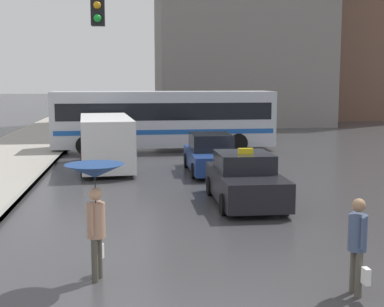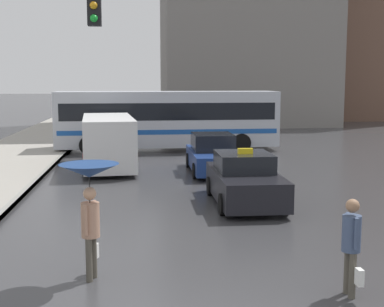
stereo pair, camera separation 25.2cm
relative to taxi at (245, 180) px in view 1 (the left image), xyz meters
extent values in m
cube|color=black|center=(0.00, -0.04, -0.13)|extent=(1.80, 4.18, 0.81)
cube|color=black|center=(0.00, 0.17, 0.55)|extent=(1.58, 1.88, 0.54)
cylinder|color=black|center=(0.86, -1.34, -0.39)|extent=(0.20, 0.60, 0.60)
cylinder|color=black|center=(-0.85, -1.34, -0.39)|extent=(0.20, 0.60, 0.60)
cylinder|color=black|center=(0.86, 1.25, -0.39)|extent=(0.20, 0.60, 0.60)
cylinder|color=black|center=(-0.85, 1.25, -0.39)|extent=(0.20, 0.60, 0.60)
cube|color=yellow|center=(0.00, -0.04, 0.89)|extent=(0.44, 0.16, 0.16)
cube|color=navy|center=(-0.18, 5.53, -0.17)|extent=(1.80, 4.39, 0.71)
cube|color=black|center=(-0.18, 5.75, 0.51)|extent=(1.58, 1.97, 0.66)
cylinder|color=black|center=(0.67, 4.17, -0.39)|extent=(0.20, 0.60, 0.60)
cylinder|color=black|center=(-1.04, 4.17, -0.39)|extent=(0.20, 0.60, 0.60)
cylinder|color=black|center=(0.67, 6.89, -0.39)|extent=(0.20, 0.60, 0.60)
cylinder|color=black|center=(-1.04, 6.89, -0.39)|extent=(0.20, 0.60, 0.60)
cube|color=silver|center=(-4.42, 6.98, 0.47)|extent=(2.49, 5.84, 2.00)
cube|color=black|center=(-4.42, 6.98, 0.82)|extent=(2.47, 5.39, 0.52)
cube|color=red|center=(-4.42, 6.98, 0.21)|extent=(2.50, 5.61, 0.14)
cylinder|color=black|center=(-3.33, 5.36, -0.38)|extent=(0.25, 0.65, 0.63)
cylinder|color=black|center=(-5.22, 5.20, -0.38)|extent=(0.25, 0.65, 0.63)
cylinder|color=black|center=(-3.63, 8.76, -0.38)|extent=(0.25, 0.65, 0.63)
cylinder|color=black|center=(-5.52, 8.59, -0.38)|extent=(0.25, 0.65, 0.63)
cube|color=#B2B7C1|center=(-1.65, 12.57, 0.99)|extent=(11.52, 2.80, 2.84)
cube|color=black|center=(-1.65, 12.57, 1.42)|extent=(10.95, 2.81, 0.87)
cube|color=#194C9E|center=(-1.65, 12.57, 0.39)|extent=(11.18, 2.82, 0.24)
cylinder|color=black|center=(-5.63, 11.26, -0.21)|extent=(0.97, 0.31, 0.96)
cylinder|color=black|center=(-5.69, 13.66, -0.21)|extent=(0.97, 0.31, 0.96)
cylinder|color=black|center=(2.10, 11.47, -0.21)|extent=(0.97, 0.31, 0.96)
cylinder|color=black|center=(2.04, 13.86, -0.21)|extent=(0.97, 0.31, 0.96)
cylinder|color=#4C473D|center=(-4.04, -5.95, -0.29)|extent=(0.15, 0.15, 0.81)
cylinder|color=#4C473D|center=(-3.97, -5.74, -0.29)|extent=(0.15, 0.15, 0.81)
cylinder|color=tan|center=(-4.01, -5.84, 0.44)|extent=(0.42, 0.42, 0.64)
sphere|color=tan|center=(-4.01, -5.84, 0.93)|extent=(0.24, 0.24, 0.24)
cylinder|color=tan|center=(-4.07, -6.04, 0.49)|extent=(0.09, 0.09, 0.55)
cylinder|color=tan|center=(-3.95, -5.64, 0.49)|extent=(0.09, 0.09, 0.55)
cone|color=navy|center=(-4.01, -5.84, 1.35)|extent=(1.08, 1.08, 0.24)
cylinder|color=black|center=(-4.01, -5.84, 1.00)|extent=(0.02, 0.02, 0.69)
cube|color=white|center=(-3.97, -5.55, -0.25)|extent=(0.15, 0.20, 0.28)
cylinder|color=#4C473D|center=(0.44, -6.92, -0.30)|extent=(0.12, 0.12, 0.79)
cylinder|color=#4C473D|center=(0.44, -7.14, -0.30)|extent=(0.12, 0.12, 0.79)
cylinder|color=#3D4C6B|center=(0.44, -7.03, 0.40)|extent=(0.32, 0.32, 0.62)
sphere|color=#997051|center=(0.44, -7.03, 0.88)|extent=(0.23, 0.23, 0.23)
cylinder|color=#3D4C6B|center=(0.44, -6.83, 0.45)|extent=(0.07, 0.07, 0.53)
cylinder|color=#3D4C6B|center=(0.44, -7.23, 0.45)|extent=(0.07, 0.07, 0.53)
cube|color=white|center=(0.49, -7.31, -0.26)|extent=(0.10, 0.18, 0.28)
cube|color=black|center=(-4.01, -3.84, 4.49)|extent=(0.28, 0.28, 0.80)
sphere|color=orange|center=(-4.01, -4.00, 4.49)|extent=(0.16, 0.16, 0.16)
sphere|color=green|center=(-4.01, -4.00, 4.23)|extent=(0.16, 0.16, 0.16)
camera|label=1|loc=(-3.34, -15.42, 2.95)|focal=50.00mm
camera|label=2|loc=(-3.08, -15.45, 2.95)|focal=50.00mm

